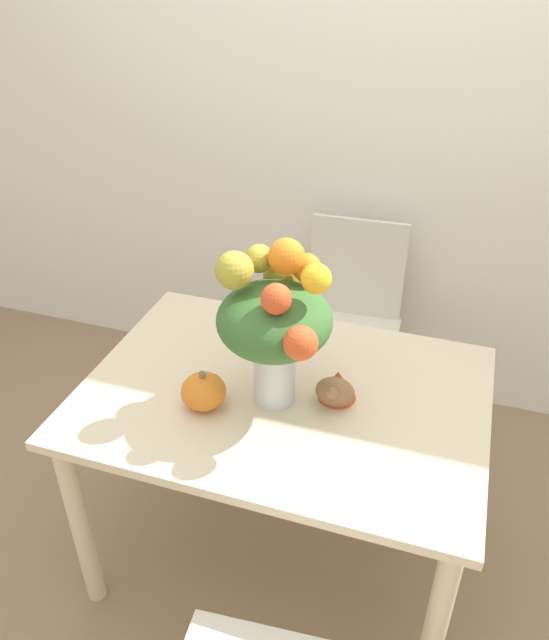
{
  "coord_description": "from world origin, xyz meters",
  "views": [
    {
      "loc": [
        0.43,
        -1.38,
        1.91
      ],
      "look_at": [
        -0.01,
        -0.04,
        1.0
      ],
      "focal_mm": 35.0,
      "sensor_mm": 36.0,
      "label": 1
    }
  ],
  "objects_px": {
    "pumpkin": "(203,391)",
    "turkey_figurine": "(336,388)",
    "flower_vase": "(275,320)",
    "dining_chair_near_window": "(349,325)"
  },
  "relations": [
    {
      "from": "pumpkin",
      "to": "turkey_figurine",
      "type": "height_order",
      "value": "pumpkin"
    },
    {
      "from": "flower_vase",
      "to": "dining_chair_near_window",
      "type": "distance_m",
      "value": 1.01
    },
    {
      "from": "flower_vase",
      "to": "dining_chair_near_window",
      "type": "xyz_separation_m",
      "value": [
        0.05,
        0.85,
        -0.54
      ]
    },
    {
      "from": "flower_vase",
      "to": "pumpkin",
      "type": "bearing_deg",
      "value": -151.46
    },
    {
      "from": "pumpkin",
      "to": "dining_chair_near_window",
      "type": "relative_size",
      "value": 0.15
    },
    {
      "from": "pumpkin",
      "to": "turkey_figurine",
      "type": "xyz_separation_m",
      "value": [
        0.35,
        0.14,
        -0.01
      ]
    },
    {
      "from": "flower_vase",
      "to": "turkey_figurine",
      "type": "height_order",
      "value": "flower_vase"
    },
    {
      "from": "pumpkin",
      "to": "dining_chair_near_window",
      "type": "bearing_deg",
      "value": 76.35
    },
    {
      "from": "turkey_figurine",
      "to": "dining_chair_near_window",
      "type": "xyz_separation_m",
      "value": [
        -0.12,
        0.81,
        -0.31
      ]
    },
    {
      "from": "pumpkin",
      "to": "turkey_figurine",
      "type": "bearing_deg",
      "value": 21.9
    }
  ]
}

